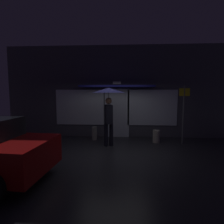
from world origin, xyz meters
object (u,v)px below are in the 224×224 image
object	(u,v)px
sidewalk_bollard_2	(156,136)
person_with_umbrella	(109,100)
sidewalk_bollard	(94,133)
street_sign_post	(184,111)

from	to	relation	value
sidewalk_bollard_2	person_with_umbrella	bearing A→B (deg)	-162.57
person_with_umbrella	sidewalk_bollard	distance (m)	1.86
person_with_umbrella	street_sign_post	size ratio (longest dim) A/B	0.96
person_with_umbrella	sidewalk_bollard	xyz separation A→B (m)	(-0.69, 0.90, -1.48)
person_with_umbrella	sidewalk_bollard	size ratio (longest dim) A/B	3.92
person_with_umbrella	street_sign_post	world-z (taller)	street_sign_post
sidewalk_bollard_2	street_sign_post	bearing A→B (deg)	-6.38
street_sign_post	sidewalk_bollard	xyz separation A→B (m)	(-3.59, 0.42, -1.02)
street_sign_post	sidewalk_bollard	size ratio (longest dim) A/B	4.08
street_sign_post	sidewalk_bollard	world-z (taller)	street_sign_post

